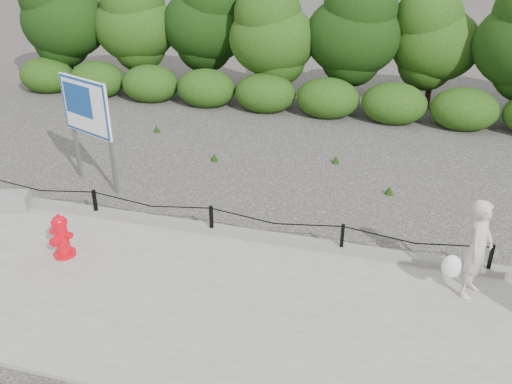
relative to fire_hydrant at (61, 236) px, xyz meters
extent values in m
plane|color=#2D2B28|center=(2.31, 1.44, -0.48)|extent=(90.00, 90.00, 0.00)
cube|color=gray|center=(2.31, -0.56, -0.44)|extent=(14.00, 4.00, 0.08)
cube|color=slate|center=(2.31, 1.49, -0.33)|extent=(14.00, 0.22, 0.14)
cube|color=black|center=(-0.19, 1.44, -0.10)|extent=(0.06, 0.06, 0.60)
cube|color=black|center=(2.31, 1.44, -0.10)|extent=(0.06, 0.06, 0.60)
cube|color=black|center=(4.81, 1.44, -0.10)|extent=(0.06, 0.06, 0.60)
cube|color=black|center=(7.31, 1.44, -0.10)|extent=(0.06, 0.06, 0.60)
cylinder|color=black|center=(-1.44, 1.44, 0.12)|extent=(2.50, 0.02, 0.02)
cylinder|color=black|center=(1.06, 1.44, 0.12)|extent=(2.50, 0.02, 0.02)
cylinder|color=black|center=(3.56, 1.44, 0.12)|extent=(2.50, 0.02, 0.02)
cylinder|color=black|center=(6.06, 1.44, 0.12)|extent=(2.50, 0.02, 0.02)
cylinder|color=black|center=(-6.19, 10.04, 0.55)|extent=(0.18, 0.18, 2.07)
ellipsoid|color=#1F4610|center=(-6.19, 10.04, 2.00)|extent=(3.06, 2.65, 3.31)
cylinder|color=black|center=(-3.69, 10.44, 0.49)|extent=(0.18, 0.18, 1.95)
ellipsoid|color=#1F4610|center=(-3.69, 10.44, 1.86)|extent=(2.88, 2.49, 3.12)
cylinder|color=black|center=(-1.19, 10.84, 0.55)|extent=(0.18, 0.18, 2.07)
ellipsoid|color=#1F4610|center=(-1.19, 10.84, 2.00)|extent=(3.06, 2.65, 3.31)
cylinder|color=black|center=(1.31, 10.04, 0.46)|extent=(0.18, 0.18, 1.89)
ellipsoid|color=#1F4610|center=(1.31, 10.04, 1.79)|extent=(2.80, 2.42, 3.03)
cylinder|color=black|center=(3.81, 10.44, 0.54)|extent=(0.18, 0.18, 2.04)
ellipsoid|color=#1F4610|center=(3.81, 10.44, 1.96)|extent=(3.02, 2.61, 3.26)
cylinder|color=black|center=(6.31, 10.84, 0.44)|extent=(0.18, 0.18, 1.85)
ellipsoid|color=#1F4610|center=(6.31, 10.84, 1.74)|extent=(2.74, 2.37, 2.96)
cylinder|color=red|center=(0.00, 0.01, -0.37)|extent=(0.43, 0.43, 0.07)
cylinder|color=red|center=(0.00, 0.01, -0.04)|extent=(0.26, 0.26, 0.59)
cylinder|color=red|center=(0.00, 0.01, 0.28)|extent=(0.31, 0.31, 0.05)
ellipsoid|color=red|center=(0.00, 0.01, 0.31)|extent=(0.28, 0.28, 0.19)
cylinder|color=red|center=(0.00, 0.01, 0.41)|extent=(0.07, 0.07, 0.05)
cylinder|color=red|center=(-0.16, 0.03, 0.06)|extent=(0.12, 0.13, 0.12)
cylinder|color=red|center=(0.16, -0.01, 0.06)|extent=(0.12, 0.13, 0.12)
cylinder|color=red|center=(-0.02, -0.17, -0.01)|extent=(0.18, 0.15, 0.16)
cylinder|color=slate|center=(-0.03, -0.13, -0.10)|extent=(0.01, 0.06, 0.13)
imported|color=#BCB3A1|center=(6.97, 0.83, 0.44)|extent=(0.61, 0.72, 1.69)
ellipsoid|color=white|center=(6.62, 0.68, 0.15)|extent=(0.30, 0.24, 0.40)
cube|color=gray|center=(-2.26, 1.19, -0.22)|extent=(1.21, 0.71, 0.37)
cube|color=slate|center=(-1.63, 3.17, 0.78)|extent=(0.10, 0.10, 2.52)
cube|color=slate|center=(-0.41, 2.66, 0.78)|extent=(0.10, 0.10, 2.52)
cube|color=white|center=(-1.04, 2.87, 1.41)|extent=(1.47, 0.65, 1.26)
cube|color=navy|center=(-1.05, 2.84, 1.41)|extent=(1.43, 0.60, 1.22)
cube|color=navy|center=(-1.23, 2.91, 1.53)|extent=(0.87, 0.37, 0.69)
camera|label=1|loc=(5.57, -6.98, 5.07)|focal=38.00mm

